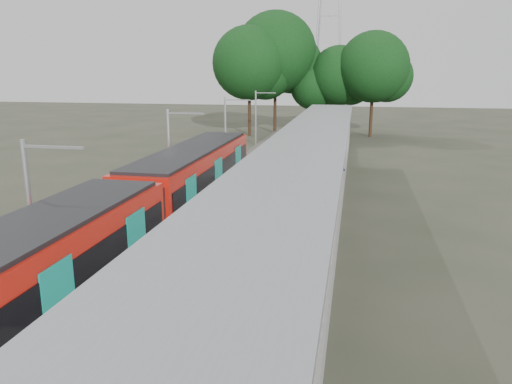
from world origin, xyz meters
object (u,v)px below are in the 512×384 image
train (134,218)px  litter_bin (293,262)px  info_pillar_far (311,174)px  bench_far (339,167)px  bench_mid (314,179)px  info_pillar_near (282,244)px

train → litter_bin: train is taller
info_pillar_far → litter_bin: bearing=-74.5°
bench_far → info_pillar_far: bearing=-117.4°
train → bench_mid: 12.01m
info_pillar_near → info_pillar_far: 11.40m
info_pillar_near → litter_bin: (0.49, -0.97, -0.22)m
bench_mid → info_pillar_near: bearing=-98.4°
bench_mid → train: bearing=-127.0°
bench_far → info_pillar_far: size_ratio=0.84×
info_pillar_near → info_pillar_far: (-0.03, 11.40, 0.11)m
litter_bin → bench_mid: bearing=91.8°
train → bench_mid: train is taller
train → info_pillar_far: bearing=61.5°
train → litter_bin: bearing=-16.3°
info_pillar_far → info_pillar_near: bearing=-76.8°
train → bench_far: (7.11, 14.35, -0.51)m
litter_bin → train: bearing=163.7°
info_pillar_near → info_pillar_far: info_pillar_far is taller
train → info_pillar_near: train is taller
bench_mid → info_pillar_far: 0.32m
bench_far → info_pillar_far: 4.05m
train → info_pillar_near: 5.82m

